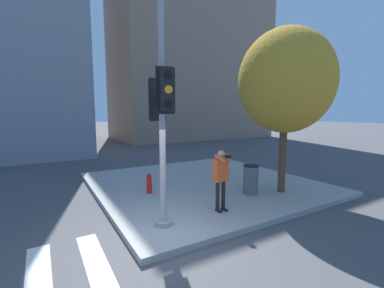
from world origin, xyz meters
TOP-DOWN VIEW (x-y plane):
  - ground_plane at (0.00, 0.00)m, footprint 160.00×160.00m
  - sidewalk_corner at (3.50, 3.50)m, footprint 8.00×8.00m
  - traffic_signal_pole at (0.47, 0.63)m, footprint 0.50×1.19m
  - person_photographer at (2.24, 0.67)m, footprint 0.50×0.53m
  - street_tree at (5.13, 1.02)m, footprint 3.12×3.12m
  - fire_hydrant at (1.11, 3.19)m, footprint 0.18×0.24m
  - trash_bin at (4.03, 1.38)m, footprint 0.52×0.52m
  - building_right at (13.63, 21.67)m, footprint 17.51×9.51m

SIDE VIEW (x-z plane):
  - ground_plane at x=0.00m, z-range 0.00..0.00m
  - sidewalk_corner at x=3.50m, z-range 0.00..0.16m
  - fire_hydrant at x=1.11m, z-range 0.16..0.84m
  - trash_bin at x=4.03m, z-range 0.16..1.15m
  - person_photographer at x=2.24m, z-range 0.33..2.03m
  - traffic_signal_pole at x=0.47m, z-range 0.20..5.77m
  - street_tree at x=5.13m, z-range 1.18..6.66m
  - building_right at x=13.63m, z-range 0.01..22.81m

